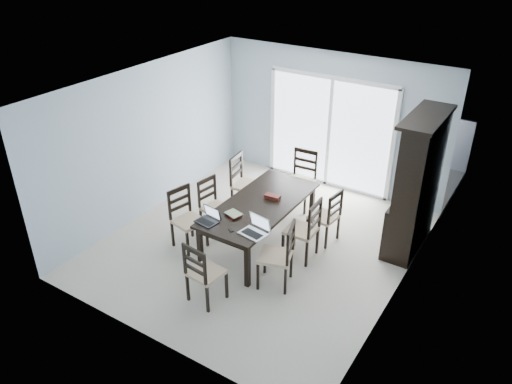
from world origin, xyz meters
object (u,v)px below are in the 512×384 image
china_hutch (416,186)px  chair_end_near (201,268)px  chair_right_near (282,249)px  laptop_silver (253,231)px  chair_left_mid (212,200)px  chair_right_far (329,211)px  chair_right_mid (307,224)px  cell_phone (231,230)px  laptop_dark (206,219)px  hot_tub (323,135)px  chair_end_far (303,172)px  dining_table (260,207)px  chair_left_far (242,177)px  game_box (273,197)px  chair_left_near (184,211)px

china_hutch → chair_end_near: 3.49m
chair_right_near → laptop_silver: (-0.43, -0.08, 0.20)m
chair_left_mid → chair_right_far: size_ratio=1.00×
chair_right_mid → chair_left_mid: bearing=91.0°
china_hutch → chair_right_near: bearing=-121.7°
cell_phone → laptop_dark: bearing=-147.7°
hot_tub → chair_end_far: bearing=-74.2°
chair_end_near → cell_phone: 0.77m
dining_table → laptop_silver: bearing=-64.4°
hot_tub → chair_left_mid: bearing=-94.0°
chair_end_near → chair_left_far: bearing=118.7°
laptop_dark → game_box: size_ratio=1.40×
laptop_dark → game_box: (0.45, 1.13, -0.02)m
chair_left_far → game_box: chair_left_far is taller
china_hutch → chair_right_mid: size_ratio=1.88×
chair_left_far → laptop_silver: (1.25, -1.59, 0.18)m
chair_left_mid → hot_tub: 3.70m
dining_table → chair_right_near: size_ratio=1.89×
game_box → china_hutch: bearing=27.6°
laptop_dark → chair_left_mid: bearing=130.5°
cell_phone → laptop_silver: bearing=44.2°
china_hutch → chair_right_far: 1.38m
chair_right_near → laptop_dark: (-1.17, -0.18, 0.19)m
chair_end_near → game_box: (-0.01, 1.86, 0.20)m
dining_table → chair_right_mid: chair_right_mid is taller
chair_right_mid → chair_end_near: (-0.72, -1.67, -0.04)m
chair_left_near → laptop_dark: bearing=81.0°
chair_left_mid → laptop_dark: bearing=41.5°
chair_left_near → chair_end_near: bearing=60.8°
chair_left_mid → cell_phone: (0.96, -0.81, 0.19)m
chair_end_far → game_box: chair_end_far is taller
chair_right_mid → hot_tub: size_ratio=0.57×
chair_end_near → laptop_silver: chair_end_near is taller
chair_end_far → laptop_dark: 2.42m
china_hutch → chair_right_far: size_ratio=2.05×
chair_left_mid → chair_left_far: size_ratio=0.91×
china_hutch → cell_phone: 2.91m
chair_end_far → chair_right_mid: bearing=116.7°
chair_right_near → china_hutch: bearing=-48.8°
chair_left_mid → chair_left_far: 0.86m
laptop_dark → chair_left_far: bearing=114.5°
dining_table → chair_left_near: bearing=-147.4°
chair_left_far → chair_left_mid: bearing=-8.5°
chair_left_mid → chair_right_mid: bearing=102.4°
chair_left_mid → china_hutch: bearing=123.0°
chair_right_near → laptop_silver: size_ratio=2.84×
laptop_dark → chair_left_near: bearing=166.0°
laptop_dark → cell_phone: size_ratio=3.36×
chair_right_far → hot_tub: size_ratio=0.52×
chair_right_mid → chair_right_near: bearing=177.4°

